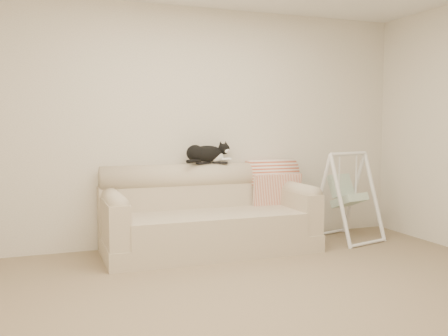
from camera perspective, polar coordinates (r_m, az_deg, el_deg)
name	(u,v)px	position (r m, az deg, el deg)	size (l,w,h in m)	color
ground_plane	(272,300)	(3.92, 5.55, -14.78)	(5.00, 5.00, 0.00)	#74654E
room_shell	(274,97)	(3.69, 5.76, 8.11)	(5.04, 4.04, 2.60)	beige
sofa	(208,217)	(5.29, -1.85, -5.62)	(2.20, 0.93, 0.90)	tan
remote_a	(204,163)	(5.44, -2.34, 0.62)	(0.19, 0.11, 0.03)	black
remote_b	(220,163)	(5.49, -0.45, 0.63)	(0.17, 0.12, 0.02)	black
tuxedo_cat	(207,153)	(5.45, -1.97, 1.67)	(0.59, 0.36, 0.24)	black
throw_blanket	(272,177)	(5.76, 5.48, -1.00)	(0.57, 0.38, 0.58)	#BA4A2B
baby_swing	(347,196)	(5.89, 13.85, -3.12)	(0.77, 0.80, 1.02)	white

